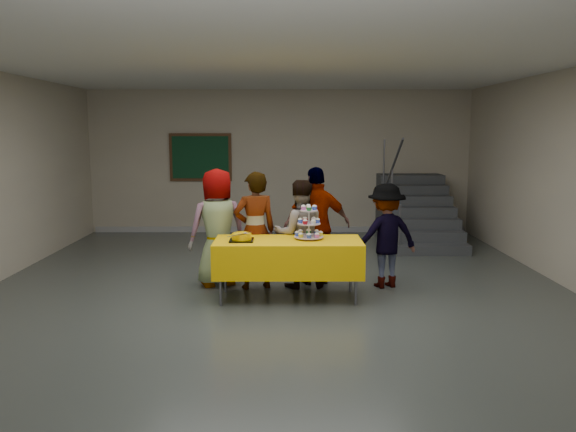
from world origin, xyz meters
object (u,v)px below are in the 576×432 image
at_px(noticeboard, 201,157).
at_px(schoolchild_d, 317,226).
at_px(cupcake_stand, 309,226).
at_px(schoolchild_c, 299,234).
at_px(schoolchild_a, 218,227).
at_px(bear_cake, 242,236).
at_px(staircase, 415,215).
at_px(schoolchild_b, 255,230).
at_px(bake_table, 288,256).
at_px(schoolchild_e, 386,236).

bearing_deg(noticeboard, schoolchild_d, -61.30).
height_order(cupcake_stand, schoolchild_c, schoolchild_c).
relative_size(schoolchild_a, schoolchild_d, 0.99).
distance_m(bear_cake, schoolchild_d, 1.27).
height_order(bear_cake, staircase, staircase).
bearing_deg(noticeboard, bear_cake, -75.82).
relative_size(bear_cake, schoolchild_c, 0.24).
bearing_deg(schoolchild_c, schoolchild_b, -2.06).
bearing_deg(schoolchild_d, schoolchild_c, 22.09).
bearing_deg(noticeboard, schoolchild_c, -65.10).
height_order(cupcake_stand, schoolchild_a, schoolchild_a).
height_order(cupcake_stand, schoolchild_b, schoolchild_b).
xyz_separation_m(bake_table, schoolchild_a, (-0.98, 0.67, 0.26)).
bearing_deg(schoolchild_d, bear_cake, 24.44).
xyz_separation_m(schoolchild_b, staircase, (3.00, 3.47, -0.32)).
bearing_deg(bear_cake, schoolchild_e, 17.56).
height_order(bear_cake, schoolchild_a, schoolchild_a).
distance_m(schoolchild_c, schoolchild_e, 1.19).
distance_m(cupcake_stand, bear_cake, 0.87).
relative_size(schoolchild_c, schoolchild_e, 1.04).
relative_size(schoolchild_c, staircase, 0.62).
bearing_deg(schoolchild_d, schoolchild_a, -10.79).
distance_m(bake_table, schoolchild_e, 1.47).
distance_m(schoolchild_b, schoolchild_c, 0.61).
xyz_separation_m(bear_cake, noticeboard, (-1.23, 4.86, 0.77)).
bearing_deg(schoolchild_a, schoolchild_b, 140.00).
bearing_deg(schoolchild_e, schoolchild_b, -13.98).
bearing_deg(schoolchild_d, staircase, -137.35).
bearing_deg(schoolchild_a, staircase, -159.40).
distance_m(cupcake_stand, schoolchild_c, 0.53).
bearing_deg(bake_table, cupcake_stand, 16.35).
distance_m(bear_cake, schoolchild_c, 0.97).
xyz_separation_m(schoolchild_a, schoolchild_b, (0.53, -0.17, -0.01)).
height_order(schoolchild_e, staircase, staircase).
relative_size(schoolchild_a, schoolchild_c, 1.10).
distance_m(schoolchild_a, schoolchild_b, 0.55).
relative_size(schoolchild_d, staircase, 0.69).
xyz_separation_m(schoolchild_a, noticeboard, (-0.84, 4.14, 0.78)).
relative_size(schoolchild_a, schoolchild_b, 1.02).
xyz_separation_m(schoolchild_c, schoolchild_e, (1.19, 0.01, -0.03)).
bearing_deg(schoolchild_c, noticeboard, -72.54).
bearing_deg(schoolchild_c, bake_table, 66.77).
bearing_deg(noticeboard, bake_table, -69.32).
xyz_separation_m(schoolchild_a, schoolchild_c, (1.13, -0.11, -0.07)).
bearing_deg(schoolchild_d, noticeboard, -75.20).
bearing_deg(bear_cake, schoolchild_d, 38.34).
xyz_separation_m(schoolchild_d, schoolchild_e, (0.94, -0.18, -0.11)).
height_order(schoolchild_d, schoolchild_e, schoolchild_d).
bearing_deg(schoolchild_c, schoolchild_e, 172.88).
relative_size(bear_cake, noticeboard, 0.28).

